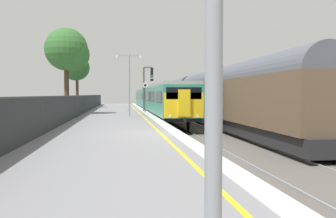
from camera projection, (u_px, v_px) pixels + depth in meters
name	position (u px, v px, depth m)	size (l,w,h in m)	color
ground	(226.00, 146.00, 16.90)	(17.40, 110.00, 1.21)	gray
commuter_train_at_platform	(154.00, 98.00, 45.69)	(2.83, 42.88, 3.81)	#2D846B
freight_train_adjacent_track	(206.00, 95.00, 35.83)	(2.60, 43.91, 4.86)	#232326
signal_gantry	(146.00, 83.00, 38.71)	(1.10, 0.24, 4.63)	#47474C
speed_limit_sign	(145.00, 93.00, 35.04)	(0.59, 0.08, 2.91)	#59595B
platform_lamp_mid	(129.00, 79.00, 28.41)	(2.00, 0.20, 4.82)	#93999E
platform_back_fence	(42.00, 115.00, 15.79)	(0.07, 99.00, 1.67)	#282B2D
background_tree_left	(68.00, 51.00, 32.43)	(3.89, 3.74, 7.57)	#473323
background_tree_centre	(76.00, 69.00, 48.80)	(3.29, 3.29, 6.90)	#473323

